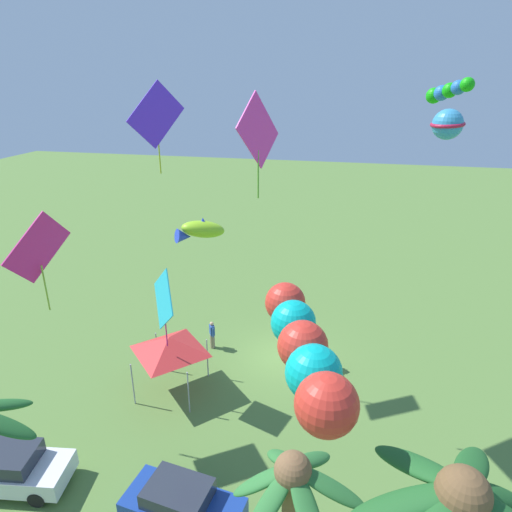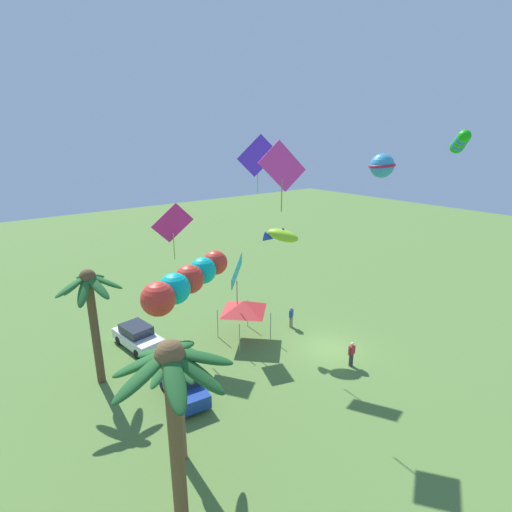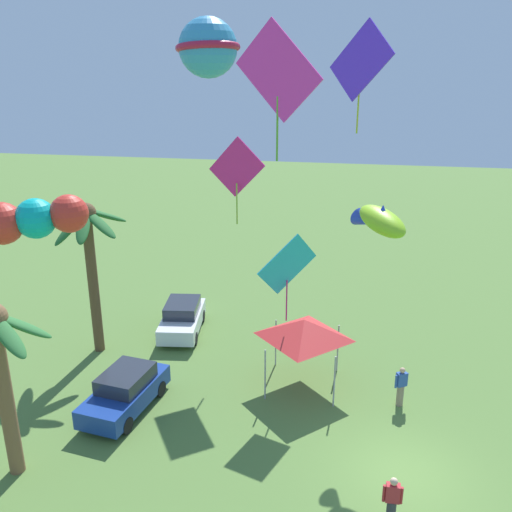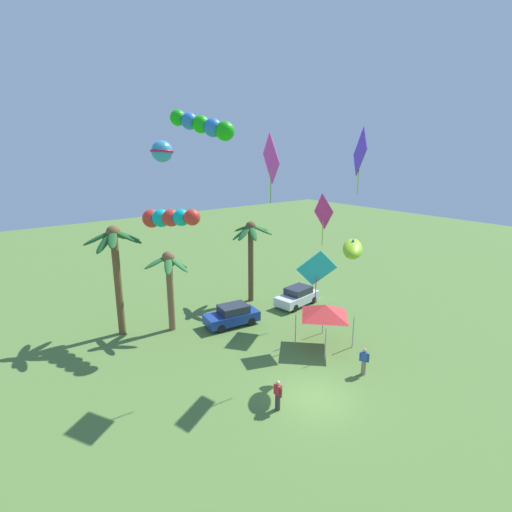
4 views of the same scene
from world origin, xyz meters
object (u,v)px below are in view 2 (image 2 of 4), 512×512
Objects in this scene: spectator_0 at (351,354)px; kite_ball_1 at (382,166)px; parked_car_0 at (182,384)px; kite_diamond_4 at (282,167)px; palm_tree_2 at (176,375)px; kite_diamond_3 at (173,224)px; kite_diamond_2 at (237,272)px; kite_tube_6 at (186,281)px; festival_tent at (244,306)px; kite_fish_5 at (281,236)px; kite_tube_7 at (460,142)px; kite_diamond_0 at (258,157)px; spectator_1 at (291,317)px; palm_tree_0 at (173,397)px; parked_car_1 at (138,336)px; palm_tree_1 at (90,300)px.

spectator_0 is 1.11× the size of kite_ball_1.
kite_ball_1 is at bearing -142.80° from parked_car_0.
kite_diamond_4 reaches higher than parked_car_0.
kite_diamond_3 reaches higher than palm_tree_2.
kite_diamond_2 is 0.81× the size of kite_tube_6.
spectator_0 is 0.56× the size of festival_tent.
kite_tube_7 is at bearing -171.46° from kite_fish_5.
palm_tree_2 is 1.55× the size of kite_diamond_0.
spectator_1 is at bearing -51.15° from kite_diamond_4.
kite_diamond_2 is 0.96× the size of kite_diamond_4.
palm_tree_0 is 4.36m from kite_tube_6.
parked_car_0 is 11.04m from kite_fish_5.
spectator_0 is at bearing -173.53° from kite_fish_5.
kite_diamond_2 is at bearing -49.62° from palm_tree_2.
kite_tube_7 is at bearing -159.76° from festival_tent.
kite_tube_6 reaches higher than parked_car_0.
kite_diamond_0 reaches higher than spectator_1.
parked_car_0 is (3.77, -2.02, -3.41)m from palm_tree_2.
palm_tree_0 is at bearing 131.73° from kite_diamond_0.
spectator_1 is at bearing -118.57° from kite_diamond_3.
kite_diamond_0 reaches higher than kite_diamond_4.
kite_diamond_0 reaches higher than parked_car_0.
palm_tree_2 is at bearing 153.13° from kite_diamond_3.
parked_car_1 is 1.11× the size of kite_diamond_0.
palm_tree_0 is 14.53m from kite_diamond_3.
spectator_0 is at bearing -167.39° from kite_diamond_0.
palm_tree_1 reaches higher than parked_car_0.
kite_ball_1 is (-3.50, 3.88, 11.48)m from spectator_0.
palm_tree_0 is 5.30× the size of kite_ball_1.
kite_diamond_0 is at bearing -118.25° from kite_diamond_3.
kite_tube_7 is at bearing -167.82° from kite_diamond_0.
kite_diamond_0 reaches higher than kite_diamond_2.
parked_car_1 is (13.21, -3.66, -4.93)m from palm_tree_0.
kite_diamond_4 is at bearing -121.12° from palm_tree_1.
kite_tube_7 is at bearing -109.32° from kite_tube_6.
spectator_0 is 13.05m from kite_tube_6.
palm_tree_2 is 3.61× the size of spectator_1.
kite_fish_5 is (5.84, -10.77, 2.99)m from palm_tree_2.
kite_diamond_4 reaches higher than kite_fish_5.
festival_tent is at bearing -65.14° from parked_car_0.
kite_diamond_0 is 1.52× the size of kite_fish_5.
kite_diamond_4 reaches higher than palm_tree_2.
kite_diamond_2 is (-0.21, 0.68, 2.62)m from festival_tent.
kite_fish_5 is at bearing -144.22° from kite_diamond_0.
palm_tree_0 is 9.11m from parked_car_0.
kite_diamond_3 is 8.69m from kite_diamond_4.
palm_tree_2 reaches higher than spectator_0.
kite_ball_1 is (-10.67, 2.28, 0.10)m from kite_diamond_0.
kite_diamond_4 reaches higher than kite_diamond_2.
kite_diamond_4 is (-5.31, -8.80, 6.84)m from palm_tree_1.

